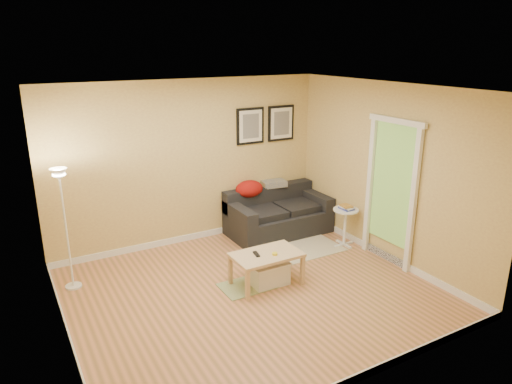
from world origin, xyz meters
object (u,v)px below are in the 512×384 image
(sofa, at_px, (279,212))
(coffee_table, at_px, (266,269))
(floor_lamp, at_px, (67,233))
(storage_bin, at_px, (268,273))
(side_table, at_px, (345,227))
(book_stack, at_px, (346,207))

(sofa, distance_m, coffee_table, 1.83)
(coffee_table, height_order, floor_lamp, floor_lamp)
(coffee_table, relative_size, floor_lamp, 0.55)
(coffee_table, bearing_deg, sofa, 70.13)
(storage_bin, relative_size, side_table, 0.84)
(side_table, height_order, floor_lamp, floor_lamp)
(sofa, distance_m, side_table, 1.15)
(side_table, bearing_deg, sofa, 123.74)
(storage_bin, xyz_separation_m, side_table, (1.71, 0.48, 0.15))
(storage_bin, bearing_deg, sofa, 53.27)
(coffee_table, relative_size, storage_bin, 1.76)
(storage_bin, bearing_deg, floor_lamp, 152.58)
(sofa, height_order, floor_lamp, floor_lamp)
(book_stack, distance_m, floor_lamp, 4.09)
(sofa, relative_size, coffee_table, 1.88)
(sofa, height_order, side_table, sofa)
(storage_bin, xyz_separation_m, book_stack, (1.72, 0.48, 0.49))
(side_table, bearing_deg, floor_lamp, 169.92)
(side_table, bearing_deg, book_stack, -15.72)
(coffee_table, distance_m, side_table, 1.82)
(sofa, distance_m, book_stack, 1.19)
(sofa, xyz_separation_m, book_stack, (0.65, -0.96, 0.27))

